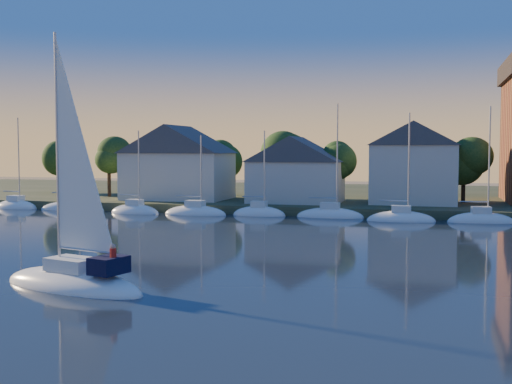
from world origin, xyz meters
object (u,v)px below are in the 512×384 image
at_px(hero_sailboat, 74,277).
at_px(clubhouse_west, 178,161).
at_px(clubhouse_centre, 296,169).
at_px(clubhouse_east, 414,162).

bearing_deg(hero_sailboat, clubhouse_west, -58.87).
xyz_separation_m(clubhouse_centre, clubhouse_east, (14.00, 2.00, 0.87)).
distance_m(clubhouse_centre, clubhouse_east, 14.17).
distance_m(clubhouse_east, hero_sailboat, 51.84).
bearing_deg(clubhouse_centre, clubhouse_west, 176.42).
bearing_deg(clubhouse_centre, hero_sailboat, -93.12).
distance_m(clubhouse_centre, hero_sailboat, 47.12).
bearing_deg(clubhouse_east, clubhouse_west, -178.09).
distance_m(clubhouse_west, hero_sailboat, 49.97).
height_order(clubhouse_east, hero_sailboat, hero_sailboat).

